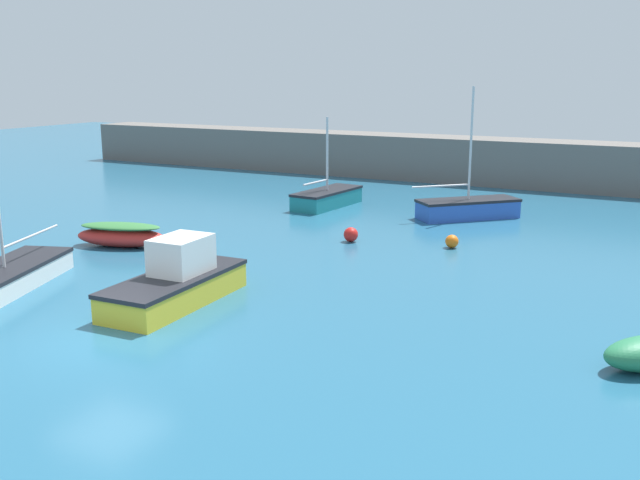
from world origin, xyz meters
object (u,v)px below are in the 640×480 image
(sailboat_short_mast, at_px, (327,198))
(mooring_buoy_orange, at_px, (452,241))
(sailboat_tall_mast, at_px, (468,208))
(mooring_buoy_red, at_px, (351,235))
(rowboat_with_red_cover, at_px, (121,235))
(sailboat_twin_hulled, at_px, (6,278))
(motorboat_with_cabin, at_px, (177,281))

(sailboat_short_mast, bearing_deg, mooring_buoy_orange, -118.87)
(sailboat_tall_mast, bearing_deg, mooring_buoy_red, -157.11)
(sailboat_short_mast, distance_m, rowboat_with_red_cover, 11.40)
(sailboat_short_mast, xyz_separation_m, mooring_buoy_red, (4.23, -6.25, -0.16))
(sailboat_tall_mast, bearing_deg, rowboat_with_red_cover, -176.59)
(mooring_buoy_red, bearing_deg, sailboat_tall_mast, 67.81)
(rowboat_with_red_cover, bearing_deg, sailboat_twin_hulled, -98.65)
(sailboat_short_mast, distance_m, sailboat_tall_mast, 6.95)
(sailboat_tall_mast, height_order, sailboat_twin_hulled, sailboat_tall_mast)
(rowboat_with_red_cover, bearing_deg, mooring_buoy_orange, 10.02)
(sailboat_tall_mast, relative_size, motorboat_with_cabin, 1.19)
(sailboat_tall_mast, height_order, mooring_buoy_red, sailboat_tall_mast)
(rowboat_with_red_cover, xyz_separation_m, mooring_buoy_orange, (11.17, 5.54, -0.20))
(motorboat_with_cabin, distance_m, mooring_buoy_red, 9.22)
(rowboat_with_red_cover, distance_m, mooring_buoy_red, 8.75)
(sailboat_tall_mast, bearing_deg, sailboat_short_mast, 138.22)
(sailboat_twin_hulled, distance_m, motorboat_with_cabin, 5.61)
(rowboat_with_red_cover, bearing_deg, motorboat_with_cabin, -51.86)
(sailboat_short_mast, height_order, sailboat_tall_mast, sailboat_tall_mast)
(sailboat_twin_hulled, height_order, mooring_buoy_red, sailboat_twin_hulled)
(sailboat_short_mast, distance_m, mooring_buoy_red, 7.55)
(mooring_buoy_orange, bearing_deg, sailboat_tall_mast, 100.57)
(sailboat_short_mast, distance_m, motorboat_with_cabin, 15.70)
(sailboat_tall_mast, relative_size, mooring_buoy_red, 10.30)
(sailboat_tall_mast, xyz_separation_m, mooring_buoy_orange, (1.08, -5.79, -0.22))
(motorboat_with_cabin, relative_size, mooring_buoy_red, 8.69)
(mooring_buoy_red, bearing_deg, sailboat_short_mast, 124.08)
(mooring_buoy_orange, bearing_deg, rowboat_with_red_cover, -153.61)
(sailboat_short_mast, relative_size, sailboat_twin_hulled, 0.75)
(sailboat_short_mast, bearing_deg, sailboat_twin_hulled, 177.12)
(sailboat_tall_mast, xyz_separation_m, motorboat_with_cabin, (-3.87, -15.77, 0.17))
(motorboat_with_cabin, distance_m, mooring_buoy_orange, 11.15)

